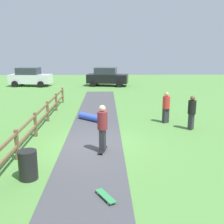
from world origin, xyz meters
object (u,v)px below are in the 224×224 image
parked_car_black (107,77)px  skater_riding (102,126)px  skater_fallen (92,117)px  bystander_red (166,106)px  bystander_black (192,111)px  skateboard_loose (105,196)px  parked_car_white (30,77)px  trash_bin (28,165)px

parked_car_black → skater_riding: bearing=-90.8°
skater_fallen → bystander_red: (3.93, -0.49, 0.70)m
bystander_black → skater_fallen: bearing=160.5°
skateboard_loose → bystander_red: size_ratio=0.48×
skateboard_loose → parked_car_white: 23.25m
bystander_red → bystander_black: bearing=-52.0°
bystander_black → parked_car_white: size_ratio=0.38×
skater_riding → parked_car_black: 18.57m
bystander_red → trash_bin: bearing=-131.5°
trash_bin → parked_car_black: size_ratio=0.20×
skater_fallen → parked_car_black: parked_car_black is taller
skater_riding → bystander_red: size_ratio=1.09×
parked_car_black → bystander_red: bearing=-78.1°
bystander_black → parked_car_black: size_ratio=0.38×
parked_car_white → trash_bin: bearing=-75.0°
trash_bin → parked_car_black: parked_car_black is taller
trash_bin → bystander_red: 8.31m
trash_bin → parked_car_white: 21.43m
skater_riding → parked_car_black: size_ratio=0.41×
trash_bin → skateboard_loose: bearing=-26.9°
bystander_black → skater_riding: bearing=-146.2°
bystander_black → parked_car_white: parked_car_white is taller
trash_bin → bystander_black: bearing=37.6°
bystander_red → bystander_black: size_ratio=0.99×
trash_bin → bystander_red: (5.49, 6.22, 0.45)m
parked_car_white → skater_fallen: bearing=-63.1°
skateboard_loose → parked_car_black: size_ratio=0.18×
skater_riding → bystander_red: skater_riding is taller
skateboard_loose → bystander_red: 8.09m
bystander_red → skater_riding: bearing=-128.8°
trash_bin → bystander_red: size_ratio=0.55×
parked_car_black → skater_fallen: bearing=-93.6°
trash_bin → parked_car_black: 20.85m
trash_bin → bystander_black: 8.17m
trash_bin → bystander_black: bystander_black is taller
bystander_red → parked_car_white: 18.20m
skater_fallen → bystander_black: size_ratio=0.89×
skater_fallen → parked_car_white: bearing=116.9°
skater_fallen → bystander_black: (4.90, -1.73, 0.71)m
parked_car_white → skater_riding: bearing=-67.4°
skateboard_loose → bystander_black: 7.47m
skater_fallen → parked_car_black: bearing=86.4°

